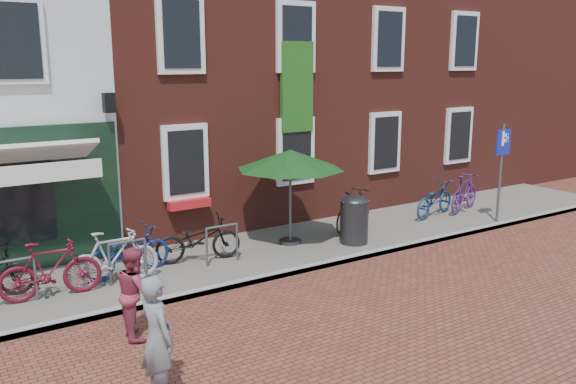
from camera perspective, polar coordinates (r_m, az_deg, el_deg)
ground at (r=11.55m, az=-5.71°, el=-9.26°), size 80.00×80.00×0.00m
sidewalk at (r=13.22m, az=-4.86°, el=-6.18°), size 24.00×3.00×0.10m
building_brick_mid at (r=17.96m, az=-10.85°, el=14.56°), size 6.00×8.00×10.00m
building_brick_right at (r=21.00m, az=4.96°, el=14.38°), size 6.00×8.00×10.00m
filler_right at (r=25.50m, az=16.83°, el=12.42°), size 7.00×8.00×9.00m
litter_bin at (r=13.95m, az=6.29°, el=-2.36°), size 0.65×0.65×1.20m
parking_sign at (r=16.42m, az=19.60°, el=3.08°), size 0.50×0.08×2.57m
parasol at (r=13.54m, az=0.22°, el=3.44°), size 2.45×2.45×2.29m
woman at (r=7.95m, az=-12.31°, el=-13.37°), size 0.48×0.65×1.66m
boy at (r=9.76m, az=-14.27°, el=-9.20°), size 0.65×0.78×1.44m
bicycle_1 at (r=11.51m, az=-21.61°, el=-6.85°), size 1.79×0.64×1.05m
bicycle_2 at (r=12.27m, az=-14.95°, el=-5.47°), size 1.89×0.92×0.95m
bicycle_3 at (r=11.82m, az=-16.23°, el=-5.96°), size 1.76×0.51×1.05m
bicycle_4 at (r=12.79m, az=-8.51°, el=-4.45°), size 1.90×0.98×0.95m
bicycle_5 at (r=14.98m, az=6.23°, el=-1.68°), size 1.81×1.15×1.05m
bicycle_6 at (r=16.76m, az=13.70°, el=-0.64°), size 1.91×1.08×0.95m
bicycle_7 at (r=17.50m, az=16.36°, el=-0.07°), size 1.82×1.05×1.05m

